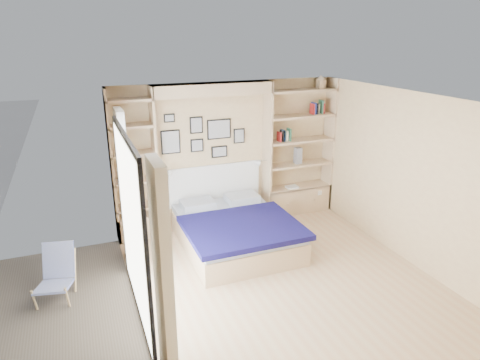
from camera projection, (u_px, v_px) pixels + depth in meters
name	position (u px, v px, depth m)	size (l,w,h in m)	color
ground	(282.00, 279.00, 5.97)	(4.50, 4.50, 0.00)	tan
room_shell	(220.00, 177.00, 6.82)	(4.50, 4.50, 4.50)	#D1B47C
bed	(235.00, 230.00, 6.84)	(1.72, 2.11, 1.07)	tan
photo_gallery	(202.00, 136.00, 7.25)	(1.48, 0.02, 0.82)	black
reading_lamps	(215.00, 167.00, 7.27)	(1.92, 0.12, 0.15)	silver
shelf_decor	(295.00, 124.00, 7.65)	(3.56, 0.23, 2.03)	#A51E1E
deck_chair	(56.00, 274.00, 5.50)	(0.56, 0.76, 0.69)	tan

